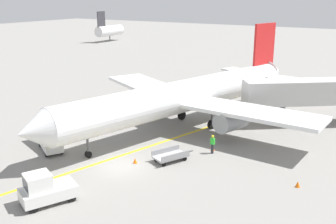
% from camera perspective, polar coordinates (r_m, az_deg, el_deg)
% --- Properties ---
extents(ground_plane, '(300.00, 300.00, 0.00)m').
position_cam_1_polar(ground_plane, '(32.93, -6.85, -7.71)').
color(ground_plane, gray).
extents(taxi_line_yellow, '(21.57, 77.20, 0.01)m').
position_cam_1_polar(taxi_line_yellow, '(36.85, -2.52, -4.89)').
color(taxi_line_yellow, yellow).
rests_on(taxi_line_yellow, ground).
extents(airliner, '(27.84, 34.78, 10.10)m').
position_cam_1_polar(airliner, '(41.11, 2.75, 2.39)').
color(airliner, white).
rests_on(airliner, ground).
extents(jet_bridge, '(11.70, 9.72, 4.85)m').
position_cam_1_polar(jet_bridge, '(44.70, 20.04, 2.71)').
color(jet_bridge, beige).
rests_on(jet_bridge, ground).
extents(pushback_tug, '(3.24, 4.07, 2.20)m').
position_cam_1_polar(pushback_tug, '(28.13, -17.23, -10.55)').
color(pushback_tug, silver).
rests_on(pushback_tug, ground).
extents(baggage_tug_near_wing, '(2.31, 2.73, 2.10)m').
position_cam_1_polar(baggage_tug_near_wing, '(41.06, -12.10, -1.61)').
color(baggage_tug_near_wing, silver).
rests_on(baggage_tug_near_wing, ground).
extents(belt_loader_forward_hold, '(4.95, 3.61, 2.59)m').
position_cam_1_polar(belt_loader_forward_hold, '(37.23, -16.58, -4.09)').
color(belt_loader_forward_hold, silver).
rests_on(belt_loader_forward_hold, ground).
extents(baggage_cart_loaded, '(2.59, 3.75, 0.94)m').
position_cam_1_polar(baggage_cart_loaded, '(33.44, 0.38, -6.31)').
color(baggage_cart_loaded, '#A5A5A8').
rests_on(baggage_cart_loaded, ground).
extents(ground_crew_marshaller, '(0.36, 0.24, 1.70)m').
position_cam_1_polar(ground_crew_marshaller, '(35.08, 6.41, -4.52)').
color(ground_crew_marshaller, '#26262D').
rests_on(ground_crew_marshaller, ground).
extents(safety_cone_nose_left, '(0.36, 0.36, 0.44)m').
position_cam_1_polar(safety_cone_nose_left, '(30.77, 18.11, -9.82)').
color(safety_cone_nose_left, orange).
rests_on(safety_cone_nose_left, ground).
extents(safety_cone_nose_right, '(0.36, 0.36, 0.44)m').
position_cam_1_polar(safety_cone_nose_right, '(45.04, -2.09, -0.56)').
color(safety_cone_nose_right, orange).
rests_on(safety_cone_nose_right, ground).
extents(safety_cone_wingtip_left, '(0.36, 0.36, 0.44)m').
position_cam_1_polar(safety_cone_wingtip_left, '(33.27, -4.75, -6.96)').
color(safety_cone_wingtip_left, orange).
rests_on(safety_cone_wingtip_left, ground).
extents(safety_cone_wingtip_right, '(0.36, 0.36, 0.44)m').
position_cam_1_polar(safety_cone_wingtip_right, '(35.93, 6.42, -5.18)').
color(safety_cone_wingtip_right, orange).
rests_on(safety_cone_wingtip_right, ground).
extents(distant_aircraft_far_left, '(3.00, 10.10, 8.80)m').
position_cam_1_polar(distant_aircraft_far_left, '(120.89, -8.42, 11.51)').
color(distant_aircraft_far_left, silver).
rests_on(distant_aircraft_far_left, ground).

